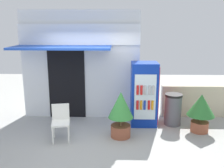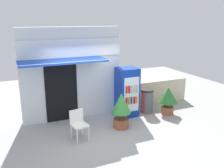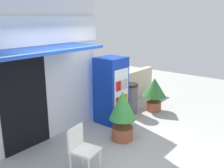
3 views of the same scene
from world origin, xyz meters
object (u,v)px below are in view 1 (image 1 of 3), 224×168
(drink_cooler, at_px, (144,94))
(potted_plant_near_shop, at_px, (121,111))
(plastic_chair, at_px, (61,120))
(trash_bin, at_px, (173,109))
(potted_plant_curbside, at_px, (201,109))

(drink_cooler, relative_size, potted_plant_near_shop, 1.51)
(plastic_chair, height_order, potted_plant_near_shop, potted_plant_near_shop)
(drink_cooler, xyz_separation_m, trash_bin, (0.79, -0.03, -0.42))
(plastic_chair, xyz_separation_m, potted_plant_curbside, (3.44, 0.51, 0.12))
(drink_cooler, height_order, potted_plant_near_shop, drink_cooler)
(drink_cooler, height_order, trash_bin, drink_cooler)
(plastic_chair, xyz_separation_m, trash_bin, (2.85, 0.96, -0.06))
(potted_plant_near_shop, xyz_separation_m, potted_plant_curbside, (2.02, 0.35, -0.05))
(plastic_chair, distance_m, potted_plant_near_shop, 1.44)
(drink_cooler, xyz_separation_m, potted_plant_near_shop, (-0.64, -0.83, -0.19))
(plastic_chair, bearing_deg, drink_cooler, 25.59)
(drink_cooler, relative_size, potted_plant_curbside, 1.74)
(trash_bin, bearing_deg, potted_plant_curbside, -37.16)
(drink_cooler, bearing_deg, plastic_chair, -154.41)
(potted_plant_near_shop, bearing_deg, plastic_chair, -173.75)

